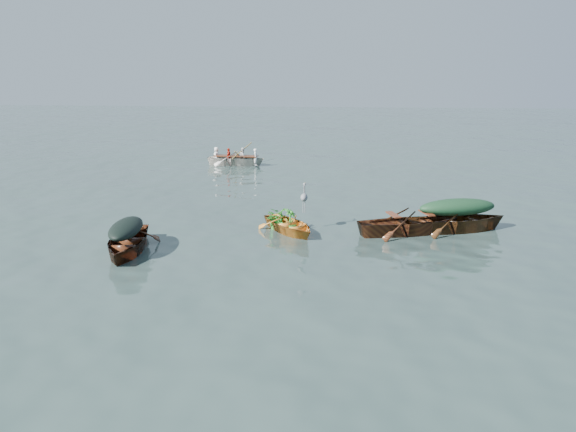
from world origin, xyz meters
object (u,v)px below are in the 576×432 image
object	(u,v)px
dark_covered_boat	(128,252)
green_tarp_boat	(456,231)
rowed_boat	(236,166)
yellow_dinghy	(289,232)
heron	(304,202)
open_wooden_boat	(409,234)

from	to	relation	value
dark_covered_boat	green_tarp_boat	distance (m)	9.67
green_tarp_boat	rowed_boat	xyz separation A→B (m)	(-9.21, 11.90, 0.00)
yellow_dinghy	rowed_boat	distance (m)	13.20
dark_covered_boat	yellow_dinghy	bearing A→B (deg)	21.77
green_tarp_boat	rowed_boat	distance (m)	15.05
yellow_dinghy	dark_covered_boat	world-z (taller)	dark_covered_boat
rowed_boat	green_tarp_boat	bearing A→B (deg)	-139.14
heron	yellow_dinghy	bearing A→B (deg)	-174.81
open_wooden_boat	heron	xyz separation A→B (m)	(-3.18, 0.19, 0.86)
dark_covered_boat	rowed_boat	bearing A→B (deg)	81.24
dark_covered_boat	rowed_boat	xyz separation A→B (m)	(-0.04, 14.97, 0.00)
yellow_dinghy	rowed_boat	bearing A→B (deg)	72.87
green_tarp_boat	open_wooden_boat	size ratio (longest dim) A/B	1.01
green_tarp_boat	open_wooden_boat	xyz separation A→B (m)	(-1.45, -0.45, 0.00)
green_tarp_boat	heron	xyz separation A→B (m)	(-4.63, -0.27, 0.86)
green_tarp_boat	heron	world-z (taller)	heron
green_tarp_boat	yellow_dinghy	bearing A→B (deg)	79.73
open_wooden_boat	heron	size ratio (longest dim) A/B	4.74
yellow_dinghy	green_tarp_boat	bearing A→B (deg)	-28.43
open_wooden_boat	green_tarp_boat	bearing A→B (deg)	-90.92
yellow_dinghy	heron	distance (m)	1.02
yellow_dinghy	open_wooden_boat	xyz separation A→B (m)	(3.60, 0.17, 0.00)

